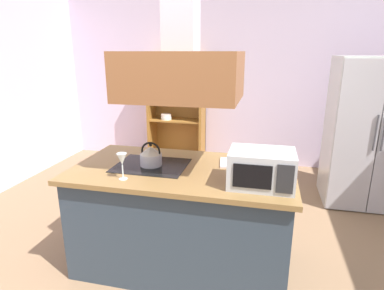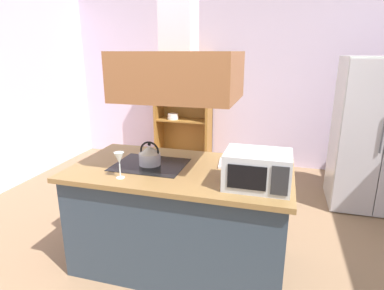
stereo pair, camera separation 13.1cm
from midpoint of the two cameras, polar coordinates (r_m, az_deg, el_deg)
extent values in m
plane|color=#87684B|center=(2.99, 0.10, -21.39)|extent=(7.80, 7.80, 0.00)
cube|color=silver|center=(5.35, 7.59, 11.07)|extent=(6.00, 0.12, 2.70)
cube|color=#2E3C4A|center=(2.86, -3.00, -13.00)|extent=(1.74, 0.91, 0.86)
cube|color=olive|center=(2.67, -3.14, -4.55)|extent=(1.82, 0.99, 0.04)
cube|color=black|center=(2.75, -8.64, -3.62)|extent=(0.60, 0.48, 0.00)
cube|color=brown|center=(2.50, -3.42, 12.25)|extent=(0.90, 0.70, 0.36)
cube|color=beige|center=(4.38, 28.15, 2.00)|extent=(0.90, 0.72, 1.78)
cube|color=#B8B5BA|center=(3.97, 26.31, 0.93)|extent=(0.44, 0.03, 1.74)
cylinder|color=#4C4C51|center=(3.97, 29.16, 1.87)|extent=(0.02, 0.02, 0.40)
cylinder|color=#4C4C51|center=(3.99, 30.26, 1.79)|extent=(0.02, 0.02, 0.40)
cube|color=#966328|center=(5.49, -7.93, 6.50)|extent=(0.04, 0.40, 1.81)
cube|color=#966328|center=(5.24, 1.17, 6.18)|extent=(0.04, 0.40, 1.81)
cube|color=#966328|center=(5.27, -3.66, 15.93)|extent=(0.92, 0.40, 0.03)
cube|color=#966328|center=(5.56, -3.34, -2.44)|extent=(0.92, 0.40, 0.08)
cube|color=#966328|center=(5.53, -2.92, 6.70)|extent=(0.92, 0.02, 1.81)
cube|color=#966328|center=(5.38, -3.45, 4.47)|extent=(0.84, 0.36, 0.02)
cube|color=#966328|center=(5.31, -3.54, 9.25)|extent=(0.84, 0.36, 0.02)
cylinder|color=white|center=(5.38, -5.32, 4.82)|extent=(0.18, 0.18, 0.05)
cylinder|color=white|center=(5.37, -5.33, 5.29)|extent=(0.17, 0.17, 0.05)
cylinder|color=silver|center=(5.23, -2.50, 9.95)|extent=(0.01, 0.01, 0.12)
cone|color=silver|center=(5.22, -2.51, 11.04)|extent=(0.07, 0.07, 0.08)
cylinder|color=silver|center=(5.19, -0.91, 9.92)|extent=(0.01, 0.01, 0.12)
cone|color=silver|center=(5.18, -0.91, 11.02)|extent=(0.07, 0.07, 0.08)
cylinder|color=#B5B5C6|center=(2.73, -8.69, -2.59)|extent=(0.18, 0.18, 0.10)
cone|color=beige|center=(2.70, -8.76, -0.93)|extent=(0.17, 0.17, 0.06)
sphere|color=black|center=(2.69, -8.81, 0.03)|extent=(0.03, 0.03, 0.03)
torus|color=black|center=(2.71, -8.75, -1.21)|extent=(0.17, 0.02, 0.17)
cube|color=white|center=(2.76, 7.26, -3.26)|extent=(0.37, 0.28, 0.02)
cube|color=#B7BABF|center=(2.32, 10.71, -4.13)|extent=(0.46, 0.34, 0.26)
cube|color=black|center=(2.16, 9.00, -5.61)|extent=(0.26, 0.01, 0.17)
cube|color=#262628|center=(2.16, 14.63, -5.98)|extent=(0.11, 0.01, 0.20)
cylinder|color=silver|center=(2.50, -13.66, -5.90)|extent=(0.06, 0.06, 0.01)
cylinder|color=silver|center=(2.48, -13.75, -4.66)|extent=(0.01, 0.01, 0.11)
cone|color=silver|center=(2.45, -13.91, -2.48)|extent=(0.08, 0.08, 0.09)
camera|label=1|loc=(0.07, -91.27, -0.37)|focal=29.87mm
camera|label=2|loc=(0.07, 88.73, 0.37)|focal=29.87mm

